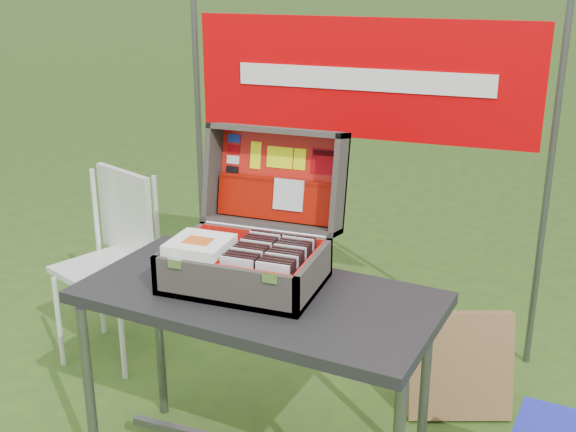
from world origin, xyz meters
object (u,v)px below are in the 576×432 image
at_px(table, 260,389).
at_px(cardboard_box, 460,366).
at_px(suitcase, 251,213).
at_px(chair, 107,271).

bearing_deg(table, cardboard_box, 53.39).
xyz_separation_m(table, cardboard_box, (0.62, 0.66, -0.15)).
distance_m(suitcase, chair, 1.20).
bearing_deg(suitcase, cardboard_box, 39.26).
distance_m(table, cardboard_box, 0.92).
bearing_deg(suitcase, chair, 153.04).
relative_size(chair, cardboard_box, 1.95).
distance_m(suitcase, cardboard_box, 1.18).
bearing_deg(chair, suitcase, -3.20).
height_order(table, suitcase, suitcase).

